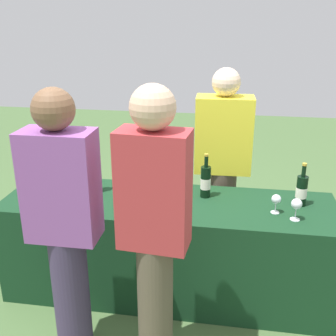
# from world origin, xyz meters

# --- Properties ---
(ground_plane) EXTENTS (12.00, 12.00, 0.00)m
(ground_plane) POSITION_xyz_m (0.00, 0.00, 0.00)
(ground_plane) COLOR #476638
(tasting_table) EXTENTS (2.33, 0.67, 0.74)m
(tasting_table) POSITION_xyz_m (0.00, 0.00, 0.37)
(tasting_table) COLOR #14381E
(tasting_table) RESTS_ON ground_plane
(wine_bottle_0) EXTENTS (0.08, 0.08, 0.35)m
(wine_bottle_0) POSITION_xyz_m (-0.92, 0.16, 0.86)
(wine_bottle_0) COLOR black
(wine_bottle_0) RESTS_ON tasting_table
(wine_bottle_1) EXTENTS (0.08, 0.08, 0.32)m
(wine_bottle_1) POSITION_xyz_m (-0.55, 0.09, 0.85)
(wine_bottle_1) COLOR black
(wine_bottle_1) RESTS_ON tasting_table
(wine_bottle_2) EXTENTS (0.07, 0.07, 0.33)m
(wine_bottle_2) POSITION_xyz_m (-0.21, 0.06, 0.86)
(wine_bottle_2) COLOR black
(wine_bottle_2) RESTS_ON tasting_table
(wine_bottle_3) EXTENTS (0.07, 0.07, 0.32)m
(wine_bottle_3) POSITION_xyz_m (0.25, 0.12, 0.86)
(wine_bottle_3) COLOR black
(wine_bottle_3) RESTS_ON tasting_table
(wine_bottle_4) EXTENTS (0.07, 0.07, 0.30)m
(wine_bottle_4) POSITION_xyz_m (0.90, 0.09, 0.85)
(wine_bottle_4) COLOR black
(wine_bottle_4) RESTS_ON tasting_table
(wine_glass_0) EXTENTS (0.07, 0.07, 0.14)m
(wine_glass_0) POSITION_xyz_m (-0.25, -0.17, 0.83)
(wine_glass_0) COLOR silver
(wine_glass_0) RESTS_ON tasting_table
(wine_glass_1) EXTENTS (0.06, 0.06, 0.13)m
(wine_glass_1) POSITION_xyz_m (0.73, -0.06, 0.83)
(wine_glass_1) COLOR silver
(wine_glass_1) RESTS_ON tasting_table
(wine_glass_2) EXTENTS (0.07, 0.07, 0.15)m
(wine_glass_2) POSITION_xyz_m (0.84, -0.14, 0.84)
(wine_glass_2) COLOR silver
(wine_glass_2) RESTS_ON tasting_table
(ice_bucket) EXTENTS (0.23, 0.23, 0.18)m
(ice_bucket) POSITION_xyz_m (-0.72, 0.00, 0.83)
(ice_bucket) COLOR silver
(ice_bucket) RESTS_ON tasting_table
(server_pouring) EXTENTS (0.45, 0.25, 1.60)m
(server_pouring) POSITION_xyz_m (0.35, 0.53, 0.85)
(server_pouring) COLOR brown
(server_pouring) RESTS_ON ground_plane
(guest_0) EXTENTS (0.39, 0.22, 1.64)m
(guest_0) POSITION_xyz_m (-0.46, -0.70, 0.89)
(guest_0) COLOR #3F3351
(guest_0) RESTS_ON ground_plane
(guest_1) EXTENTS (0.38, 0.23, 1.67)m
(guest_1) POSITION_xyz_m (0.04, -0.73, 0.92)
(guest_1) COLOR brown
(guest_1) RESTS_ON ground_plane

